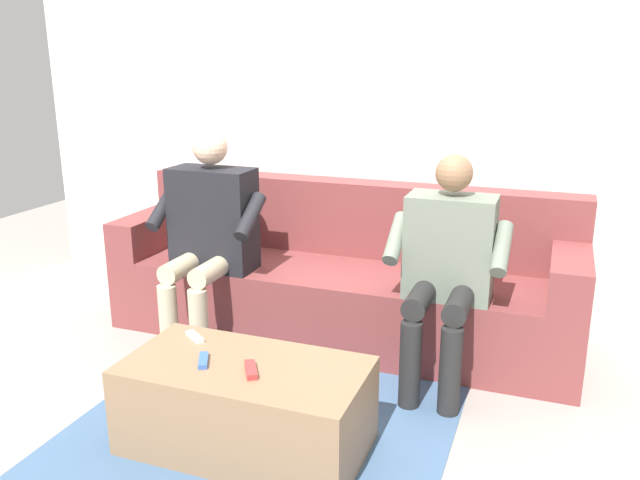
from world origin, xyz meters
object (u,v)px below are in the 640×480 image
at_px(coffee_table, 246,406).
at_px(person_right_seated, 209,228).
at_px(remote_red, 251,370).
at_px(couch, 343,282).
at_px(remote_white, 195,337).
at_px(person_left_seated, 447,260).
at_px(remote_blue, 203,360).

relative_size(coffee_table, person_right_seated, 0.83).
bearing_deg(person_right_seated, remote_red, 127.28).
bearing_deg(couch, remote_white, 74.13).
xyz_separation_m(couch, coffee_table, (0.00, 1.23, -0.12)).
height_order(couch, person_left_seated, person_left_seated).
bearing_deg(coffee_table, couch, -90.00).
bearing_deg(remote_white, remote_blue, 164.03).
bearing_deg(remote_red, couch, -29.10).
height_order(coffee_table, person_left_seated, person_left_seated).
bearing_deg(coffee_table, person_left_seated, -126.92).
xyz_separation_m(couch, person_right_seated, (0.64, 0.37, 0.35)).
bearing_deg(remote_blue, remote_red, -119.39).
distance_m(couch, remote_white, 1.14).
relative_size(person_right_seated, remote_white, 9.76).
bearing_deg(person_right_seated, person_left_seated, 179.68).
bearing_deg(remote_blue, person_right_seated, 0.91).
distance_m(couch, remote_red, 1.29).
bearing_deg(remote_red, remote_white, 30.58).
relative_size(couch, remote_white, 21.43).
distance_m(coffee_table, remote_blue, 0.26).
bearing_deg(person_right_seated, remote_white, 114.71).
relative_size(coffee_table, person_left_seated, 0.87).
relative_size(person_left_seated, remote_white, 9.21).
height_order(couch, coffee_table, couch).
xyz_separation_m(person_left_seated, person_right_seated, (1.29, -0.01, 0.04)).
bearing_deg(remote_red, coffee_table, 14.19).
height_order(person_left_seated, remote_blue, person_left_seated).
height_order(couch, remote_red, couch).
relative_size(person_left_seated, remote_blue, 8.98).
bearing_deg(remote_white, remote_red, -172.92).
relative_size(person_right_seated, remote_blue, 9.51).
bearing_deg(coffee_table, remote_blue, 15.54).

